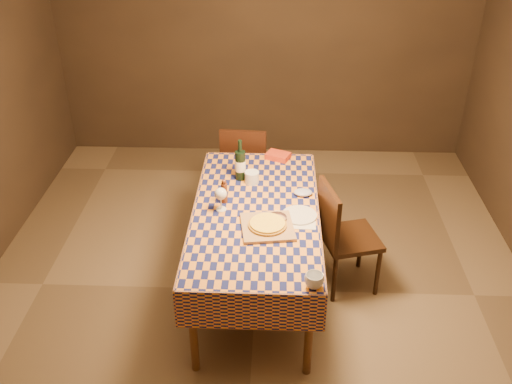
% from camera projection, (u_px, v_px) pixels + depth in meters
% --- Properties ---
extents(room, '(5.00, 5.10, 2.70)m').
position_uv_depth(room, '(256.00, 140.00, 3.93)').
color(room, brown).
rests_on(room, ground).
extents(dining_table, '(0.94, 1.84, 0.77)m').
position_uv_depth(dining_table, '(256.00, 219.00, 4.27)').
color(dining_table, brown).
rests_on(dining_table, ground).
extents(cutting_board, '(0.41, 0.41, 0.02)m').
position_uv_depth(cutting_board, '(267.00, 227.00, 4.03)').
color(cutting_board, '#9F764A').
rests_on(cutting_board, dining_table).
extents(pizza, '(0.33, 0.33, 0.03)m').
position_uv_depth(pizza, '(267.00, 224.00, 4.01)').
color(pizza, '#A36F1B').
rests_on(pizza, cutting_board).
extents(pepper_mill, '(0.06, 0.06, 0.20)m').
position_uv_depth(pepper_mill, '(224.00, 192.00, 4.28)').
color(pepper_mill, '#532713').
rests_on(pepper_mill, dining_table).
extents(bowl, '(0.18, 0.18, 0.04)m').
position_uv_depth(bowl, '(277.00, 219.00, 4.09)').
color(bowl, '#5A434C').
rests_on(bowl, dining_table).
extents(wine_glass, '(0.10, 0.10, 0.18)m').
position_uv_depth(wine_glass, '(221.00, 195.00, 4.17)').
color(wine_glass, silver).
rests_on(wine_glass, dining_table).
extents(wine_bottle, '(0.10, 0.10, 0.35)m').
position_uv_depth(wine_bottle, '(240.00, 165.00, 4.57)').
color(wine_bottle, black).
rests_on(wine_bottle, dining_table).
extents(deli_tub, '(0.14, 0.14, 0.10)m').
position_uv_depth(deli_tub, '(252.00, 177.00, 4.56)').
color(deli_tub, silver).
rests_on(deli_tub, dining_table).
extents(takeout_container, '(0.23, 0.20, 0.05)m').
position_uv_depth(takeout_container, '(278.00, 156.00, 4.92)').
color(takeout_container, '#BC3418').
rests_on(takeout_container, dining_table).
extents(white_plate, '(0.33, 0.33, 0.01)m').
position_uv_depth(white_plate, '(299.00, 215.00, 4.16)').
color(white_plate, silver).
rests_on(white_plate, dining_table).
extents(tumbler, '(0.13, 0.13, 0.09)m').
position_uv_depth(tumbler, '(314.00, 281.00, 3.47)').
color(tumbler, silver).
rests_on(tumbler, dining_table).
extents(flour_patch, '(0.30, 0.24, 0.00)m').
position_uv_depth(flour_patch, '(295.00, 220.00, 4.12)').
color(flour_patch, silver).
rests_on(flour_patch, dining_table).
extents(flour_bag, '(0.17, 0.15, 0.04)m').
position_uv_depth(flour_bag, '(303.00, 192.00, 4.41)').
color(flour_bag, '#A1A9CE').
rests_on(flour_bag, dining_table).
extents(chair_far, '(0.45, 0.46, 0.93)m').
position_uv_depth(chair_far, '(245.00, 165.00, 5.34)').
color(chair_far, black).
rests_on(chair_far, ground).
extents(chair_right, '(0.52, 0.52, 0.93)m').
position_uv_depth(chair_right, '(341.00, 232.00, 4.42)').
color(chair_right, black).
rests_on(chair_right, ground).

